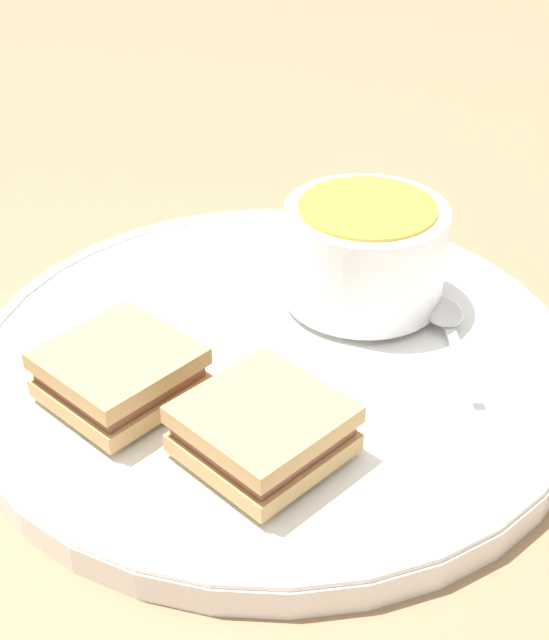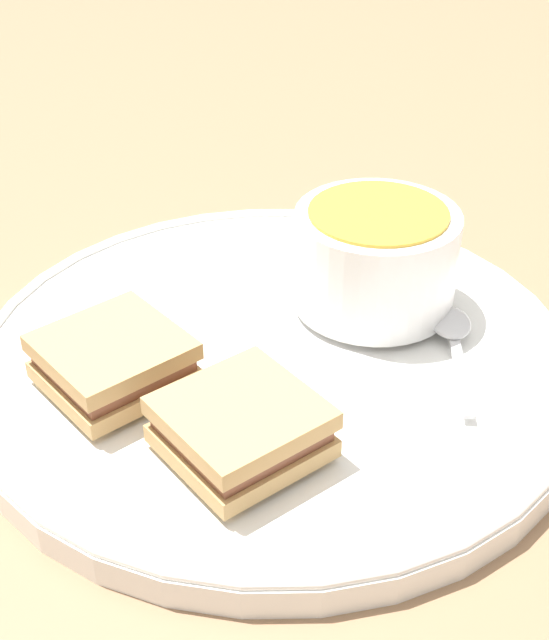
{
  "view_description": "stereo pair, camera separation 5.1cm",
  "coord_description": "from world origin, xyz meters",
  "px_view_note": "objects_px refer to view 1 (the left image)",
  "views": [
    {
      "loc": [
        0.07,
        -0.42,
        0.32
      ],
      "look_at": [
        0.0,
        0.0,
        0.04
      ],
      "focal_mm": 50.0,
      "sensor_mm": 36.0,
      "label": 1
    },
    {
      "loc": [
        0.12,
        -0.41,
        0.32
      ],
      "look_at": [
        0.0,
        0.0,
        0.04
      ],
      "focal_mm": 50.0,
      "sensor_mm": 36.0,
      "label": 2
    }
  ],
  "objects_px": {
    "soup_bowl": "(364,252)",
    "sandwich_half_far": "(263,429)",
    "spoon": "(445,318)",
    "sandwich_half_near": "(119,372)"
  },
  "relations": [
    {
      "from": "sandwich_half_near",
      "to": "sandwich_half_far",
      "type": "bearing_deg",
      "value": -21.65
    },
    {
      "from": "soup_bowl",
      "to": "sandwich_half_near",
      "type": "distance_m",
      "value": 0.17
    },
    {
      "from": "soup_bowl",
      "to": "sandwich_half_far",
      "type": "bearing_deg",
      "value": -103.88
    },
    {
      "from": "spoon",
      "to": "sandwich_half_near",
      "type": "bearing_deg",
      "value": 105.93
    },
    {
      "from": "spoon",
      "to": "sandwich_half_near",
      "type": "distance_m",
      "value": 0.2
    },
    {
      "from": "spoon",
      "to": "sandwich_half_far",
      "type": "distance_m",
      "value": 0.16
    },
    {
      "from": "sandwich_half_near",
      "to": "sandwich_half_far",
      "type": "relative_size",
      "value": 0.99
    },
    {
      "from": "spoon",
      "to": "soup_bowl",
      "type": "bearing_deg",
      "value": 52.65
    },
    {
      "from": "sandwich_half_near",
      "to": "sandwich_half_far",
      "type": "xyz_separation_m",
      "value": [
        0.08,
        -0.03,
        0.0
      ]
    },
    {
      "from": "soup_bowl",
      "to": "sandwich_half_near",
      "type": "bearing_deg",
      "value": -135.57
    }
  ]
}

